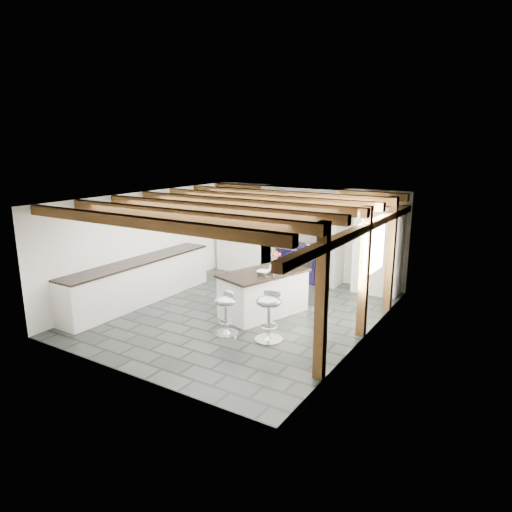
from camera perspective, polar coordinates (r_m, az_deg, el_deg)
The scene contains 6 objects.
ground at distance 9.27m, azimuth -1.84°, elevation -7.04°, with size 6.00×6.00×0.00m, color black.
room_shell at distance 10.43m, azimuth -0.36°, elevation 1.44°, with size 6.00×6.03×6.00m.
range_cooker at distance 11.35m, azimuth 5.65°, elevation -0.71°, with size 1.00×0.63×0.99m.
kitchen_island at distance 9.06m, azimuth 0.99°, elevation -4.55°, with size 1.41×1.95×1.16m.
bar_stool_near at distance 7.81m, azimuth 1.63°, elevation -6.67°, with size 0.54×0.54×0.91m.
bar_stool_far at distance 8.10m, azimuth -3.74°, elevation -6.47°, with size 0.44×0.44×0.80m.
Camera 1 is at (4.82, -7.20, 3.30)m, focal length 32.00 mm.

